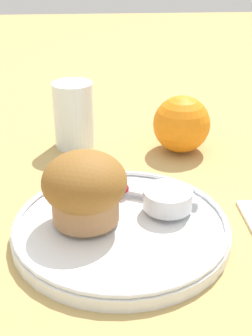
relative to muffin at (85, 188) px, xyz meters
The scene contains 8 objects.
ground_plane 0.07m from the muffin, ahead, with size 3.00×3.00×0.00m, color tan.
plate 0.06m from the muffin, ahead, with size 0.24×0.24×0.02m.
muffin is the anchor object (origin of this frame).
cream_ramekin 0.10m from the muffin, 10.33° to the left, with size 0.06×0.06×0.02m.
berry_pair 0.07m from the muffin, 53.09° to the left, with size 0.02×0.01×0.01m.
butter_knife 0.08m from the muffin, 48.01° to the left, with size 0.16×0.08×0.00m.
orange_fruit 0.25m from the muffin, 56.06° to the left, with size 0.09×0.09×0.09m.
juice_glass 0.24m from the muffin, 94.70° to the left, with size 0.06×0.06×0.10m.
Camera 1 is at (-0.02, -0.43, 0.30)m, focal length 50.00 mm.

